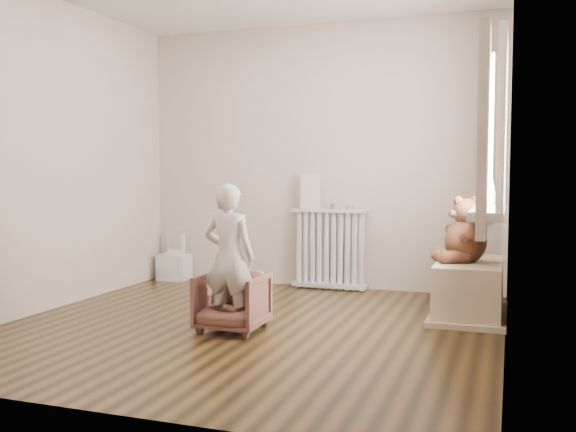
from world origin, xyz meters
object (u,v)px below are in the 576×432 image
(radiator, at_px, (330,250))
(toy_bench, at_px, (469,292))
(plush_cat, at_px, (487,193))
(teddy_bear, at_px, (466,233))
(armchair, at_px, (232,302))
(child, at_px, (229,257))
(toy_vanity, at_px, (174,254))

(radiator, relative_size, toy_bench, 0.84)
(toy_bench, height_order, plush_cat, plush_cat)
(teddy_bear, bearing_deg, plush_cat, -96.13)
(armchair, xyz_separation_m, toy_bench, (1.59, 1.05, -0.01))
(armchair, height_order, plush_cat, plush_cat)
(teddy_bear, distance_m, plush_cat, 0.64)
(toy_bench, height_order, teddy_bear, teddy_bear)
(radiator, relative_size, armchair, 1.69)
(child, bearing_deg, toy_vanity, -51.78)
(armchair, xyz_separation_m, plush_cat, (1.73, 0.48, 0.79))
(toy_vanity, height_order, child, child)
(toy_vanity, distance_m, teddy_bear, 3.17)
(child, bearing_deg, plush_cat, -163.41)
(armchair, bearing_deg, teddy_bear, 32.31)
(toy_bench, bearing_deg, child, -145.30)
(radiator, height_order, toy_bench, radiator)
(radiator, distance_m, child, 1.90)
(teddy_bear, height_order, plush_cat, plush_cat)
(toy_vanity, distance_m, armchair, 2.34)
(toy_vanity, relative_size, plush_cat, 2.13)
(toy_bench, relative_size, teddy_bear, 1.85)
(armchair, bearing_deg, toy_bench, 33.01)
(radiator, xyz_separation_m, teddy_bear, (1.33, -0.83, 0.28))
(toy_vanity, distance_m, toy_bench, 3.16)
(armchair, relative_size, toy_bench, 0.49)
(child, relative_size, toy_bench, 1.11)
(toy_vanity, xyz_separation_m, teddy_bear, (3.04, -0.80, 0.40))
(child, bearing_deg, toy_bench, -145.75)
(radiator, bearing_deg, toy_vanity, -178.99)
(toy_vanity, relative_size, toy_bench, 0.53)
(radiator, height_order, teddy_bear, teddy_bear)
(toy_vanity, xyz_separation_m, toy_bench, (3.07, -0.75, -0.08))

